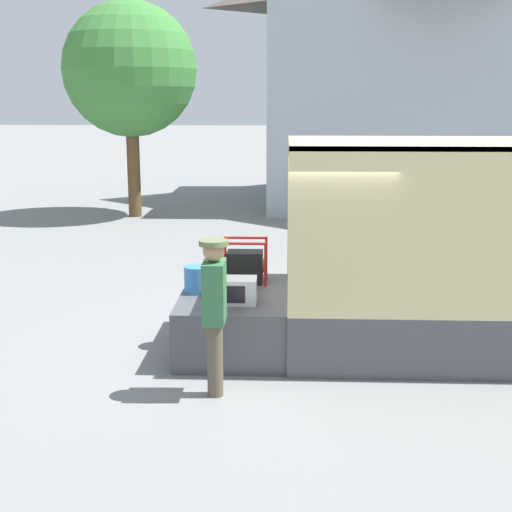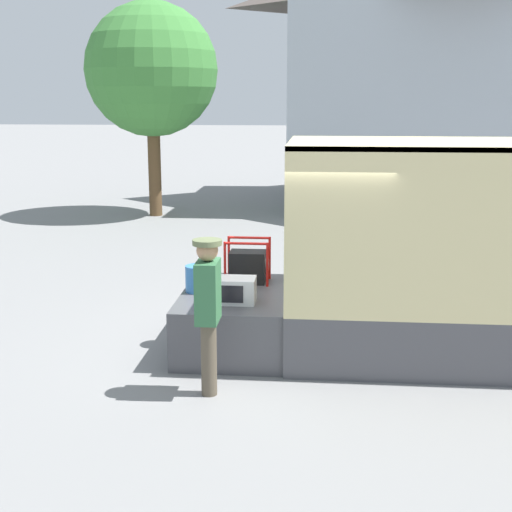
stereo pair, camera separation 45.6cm
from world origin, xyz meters
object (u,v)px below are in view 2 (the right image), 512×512
object	(u,v)px
orange_bucket	(198,279)
microwave	(237,290)
portable_generator	(249,266)
worker_person	(208,300)
street_tree	(152,70)

from	to	relation	value
orange_bucket	microwave	bearing A→B (deg)	-39.19
portable_generator	orange_bucket	distance (m)	0.85
portable_generator	orange_bucket	bearing A→B (deg)	-137.98
portable_generator	orange_bucket	size ratio (longest dim) A/B	1.75
orange_bucket	portable_generator	bearing A→B (deg)	42.02
portable_generator	worker_person	size ratio (longest dim) A/B	0.35
worker_person	street_tree	distance (m)	13.26
worker_person	street_tree	world-z (taller)	street_tree
portable_generator	worker_person	xyz separation A→B (m)	(-0.23, -2.20, 0.12)
microwave	street_tree	world-z (taller)	street_tree
orange_bucket	street_tree	distance (m)	11.68
portable_generator	orange_bucket	world-z (taller)	portable_generator
microwave	street_tree	distance (m)	12.28
street_tree	orange_bucket	bearing A→B (deg)	-73.91
microwave	street_tree	size ratio (longest dim) A/B	0.08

